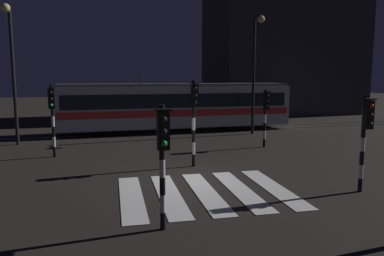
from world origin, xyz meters
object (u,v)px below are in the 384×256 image
Objects in this scene: traffic_light_corner_far_right at (266,110)px; street_lamp_trackside_left at (12,59)px; traffic_light_corner_near_right at (366,129)px; traffic_light_kerb_mid_left at (163,149)px; street_lamp_trackside_right at (255,61)px; traffic_light_median_centre at (194,110)px; tram at (177,106)px; traffic_light_corner_far_left at (52,110)px.

street_lamp_trackside_left reaches higher than traffic_light_corner_far_right.
traffic_light_kerb_mid_left is at bearing -169.49° from traffic_light_corner_near_right.
traffic_light_corner_far_right is 13.64m from street_lamp_trackside_left.
traffic_light_corner_near_right is 17.32m from street_lamp_trackside_left.
traffic_light_corner_near_right is at bearing -98.65° from street_lamp_trackside_right.
traffic_light_median_centre is 10.29m from tram.
traffic_light_corner_far_right is 0.19× the size of tram.
traffic_light_corner_far_right is at bearing 32.78° from traffic_light_median_centre.
traffic_light_kerb_mid_left is at bearing -104.30° from tram.
street_lamp_trackside_left is (-12.25, 11.98, 2.58)m from traffic_light_corner_near_right.
traffic_light_corner_far_left is (-3.27, 9.51, 0.17)m from traffic_light_kerb_mid_left.
traffic_light_corner_near_right is at bearing -39.48° from traffic_light_corner_far_left.
traffic_light_corner_far_left is at bearing 177.63° from traffic_light_corner_far_right.
traffic_light_corner_far_left is at bearing -59.17° from street_lamp_trackside_left.
street_lamp_trackside_left reaches higher than traffic_light_corner_far_left.
traffic_light_corner_near_right is (6.76, 1.25, 0.04)m from traffic_light_kerb_mid_left.
street_lamp_trackside_left is (-7.96, 7.22, 2.29)m from traffic_light_median_centre.
traffic_light_kerb_mid_left is 6.87m from traffic_light_corner_near_right.
tram is at bearing 148.26° from street_lamp_trackside_right.
traffic_light_corner_far_right is at bearing -107.67° from street_lamp_trackside_right.
street_lamp_trackside_right is at bearing 0.62° from street_lamp_trackside_left.
traffic_light_corner_near_right is at bearing -93.46° from traffic_light_corner_far_right.
tram reaches higher than traffic_light_median_centre.
traffic_light_corner_near_right reaches higher than traffic_light_kerb_mid_left.
traffic_light_corner_near_right is at bearing -48.05° from traffic_light_median_centre.
traffic_light_median_centre is at bearing -31.33° from traffic_light_corner_far_left.
traffic_light_kerb_mid_left is at bearing -71.03° from traffic_light_corner_far_left.
street_lamp_trackside_right is (14.09, 0.15, 0.02)m from street_lamp_trackside_left.
traffic_light_corner_far_left is (-5.74, 3.50, -0.16)m from traffic_light_median_centre.
street_lamp_trackside_left is 1.00× the size of street_lamp_trackside_right.
street_lamp_trackside_right is (11.87, 3.87, 2.47)m from traffic_light_corner_far_left.
street_lamp_trackside_right reaches higher than traffic_light_median_centre.
street_lamp_trackside_right reaches higher than traffic_light_corner_far_left.
tram reaches higher than traffic_light_corner_far_left.
street_lamp_trackside_right is at bearing 72.33° from traffic_light_corner_far_right.
street_lamp_trackside_left is (-5.49, 13.23, 2.62)m from traffic_light_kerb_mid_left.
traffic_light_corner_near_right is 12.99m from traffic_light_corner_far_left.
traffic_light_corner_far_left is 0.21× the size of tram.
traffic_light_corner_near_right is 1.02× the size of traffic_light_corner_far_right.
traffic_light_kerb_mid_left is 16.13m from street_lamp_trackside_right.
traffic_light_kerb_mid_left is 10.06m from traffic_light_corner_far_left.
traffic_light_corner_far_right is (4.75, 3.06, -0.34)m from traffic_light_median_centre.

